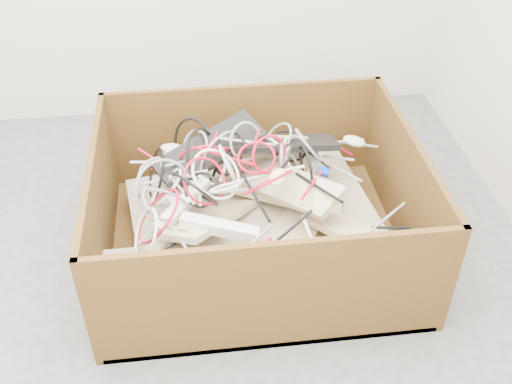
{
  "coord_description": "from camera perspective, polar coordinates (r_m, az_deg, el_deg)",
  "views": [
    {
      "loc": [
        0.06,
        -1.67,
        1.84
      ],
      "look_at": [
        0.3,
        0.27,
        0.3
      ],
      "focal_mm": 42.1,
      "sensor_mm": 36.0,
      "label": 1
    }
  ],
  "objects": [
    {
      "name": "power_strip_left",
      "position": [
        2.37,
        -6.98,
        -1.13
      ],
      "size": [
        0.23,
        0.24,
        0.12
      ],
      "primitive_type": "cube",
      "rotation": [
        0.14,
        -0.26,
        0.79
      ],
      "color": "white",
      "rests_on": "keyboard_pile"
    },
    {
      "name": "cable_tangle",
      "position": [
        2.46,
        -3.68,
        2.19
      ],
      "size": [
        1.12,
        0.92,
        0.42
      ],
      "color": "#AE0C22",
      "rests_on": "keyboard_pile"
    },
    {
      "name": "ground",
      "position": [
        2.49,
        -6.13,
        -9.74
      ],
      "size": [
        3.0,
        3.0,
        0.0
      ],
      "primitive_type": "plane",
      "color": "#4B4B4D",
      "rests_on": "ground"
    },
    {
      "name": "power_strip_right",
      "position": [
        2.26,
        -3.5,
        -3.39
      ],
      "size": [
        0.31,
        0.13,
        0.1
      ],
      "primitive_type": "cube",
      "rotation": [
        -0.1,
        0.17,
        -0.23
      ],
      "color": "white",
      "rests_on": "keyboard_pile"
    },
    {
      "name": "mice_scatter",
      "position": [
        2.45,
        -0.92,
        1.36
      ],
      "size": [
        0.93,
        0.58,
        0.2
      ],
      "color": "beige",
      "rests_on": "keyboard_pile"
    },
    {
      "name": "keyboard_pile",
      "position": [
        2.5,
        0.09,
        -0.29
      ],
      "size": [
        1.19,
        0.84,
        0.37
      ],
      "color": "#C6AD8B",
      "rests_on": "cardboard_box"
    },
    {
      "name": "vga_plug",
      "position": [
        2.52,
        6.48,
        1.92
      ],
      "size": [
        0.06,
        0.06,
        0.03
      ],
      "primitive_type": "cube",
      "rotation": [
        0.09,
        0.14,
        -0.46
      ],
      "color": "#0B2CB1",
      "rests_on": "keyboard_pile"
    },
    {
      "name": "cardboard_box",
      "position": [
        2.58,
        -0.37,
        -3.25
      ],
      "size": [
        1.3,
        1.08,
        0.54
      ],
      "color": "#37210D",
      "rests_on": "ground"
    }
  ]
}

